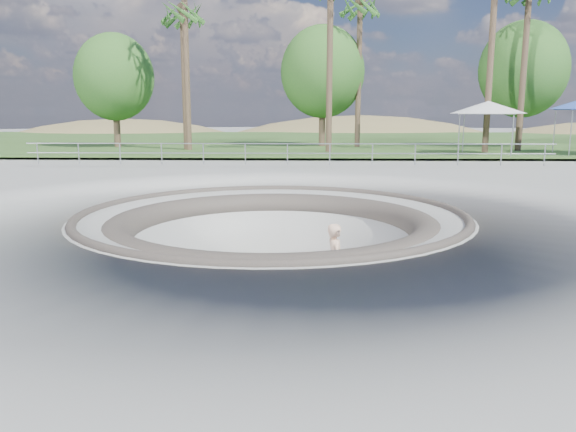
% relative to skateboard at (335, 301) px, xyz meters
% --- Properties ---
extents(ground, '(180.00, 180.00, 0.00)m').
position_rel_skateboard_xyz_m(ground, '(-1.60, 1.62, 1.83)').
color(ground, gray).
rests_on(ground, ground).
extents(skate_bowl, '(14.00, 14.00, 4.10)m').
position_rel_skateboard_xyz_m(skate_bowl, '(-1.60, 1.62, -0.00)').
color(skate_bowl, gray).
rests_on(skate_bowl, ground).
extents(grass_strip, '(180.00, 36.00, 0.12)m').
position_rel_skateboard_xyz_m(grass_strip, '(-1.60, 35.62, 2.05)').
color(grass_strip, '#325120').
rests_on(grass_strip, ground).
extents(distant_hills, '(103.20, 45.00, 28.60)m').
position_rel_skateboard_xyz_m(distant_hills, '(2.18, 58.80, -5.19)').
color(distant_hills, olive).
rests_on(distant_hills, ground).
extents(safety_railing, '(25.00, 0.06, 1.03)m').
position_rel_skateboard_xyz_m(safety_railing, '(-1.60, 13.62, 2.52)').
color(safety_railing, gray).
rests_on(safety_railing, ground).
extents(skateboard, '(0.91, 0.50, 0.09)m').
position_rel_skateboard_xyz_m(skateboard, '(0.00, 0.00, 0.00)').
color(skateboard, olive).
rests_on(skateboard, ground).
extents(skater, '(0.56, 0.76, 1.88)m').
position_rel_skateboard_xyz_m(skater, '(-0.00, 0.00, 0.96)').
color(skater, beige).
rests_on(skater, skateboard).
extents(canopy_white, '(5.51, 5.51, 2.97)m').
position_rel_skateboard_xyz_m(canopy_white, '(9.55, 19.62, 4.71)').
color(canopy_white, gray).
rests_on(canopy_white, ground).
extents(palm_b, '(2.60, 2.60, 9.54)m').
position_rel_skateboard_xyz_m(palm_b, '(-8.40, 23.07, 10.22)').
color(palm_b, brown).
rests_on(palm_b, ground).
extents(palm_d, '(2.60, 2.60, 10.44)m').
position_rel_skateboard_xyz_m(palm_d, '(2.78, 25.93, 11.04)').
color(palm_d, brown).
rests_on(palm_d, ground).
extents(bushy_tree_left, '(5.31, 4.83, 7.66)m').
position_rel_skateboard_xyz_m(bushy_tree_left, '(-13.63, 25.34, 6.75)').
color(bushy_tree_left, brown).
rests_on(bushy_tree_left, ground).
extents(bushy_tree_mid, '(5.77, 5.25, 8.33)m').
position_rel_skateboard_xyz_m(bushy_tree_mid, '(0.38, 26.84, 7.16)').
color(bushy_tree_mid, brown).
rests_on(bushy_tree_mid, ground).
extents(bushy_tree_right, '(5.87, 5.33, 8.46)m').
position_rel_skateboard_xyz_m(bushy_tree_right, '(13.80, 26.21, 7.25)').
color(bushy_tree_right, brown).
rests_on(bushy_tree_right, ground).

